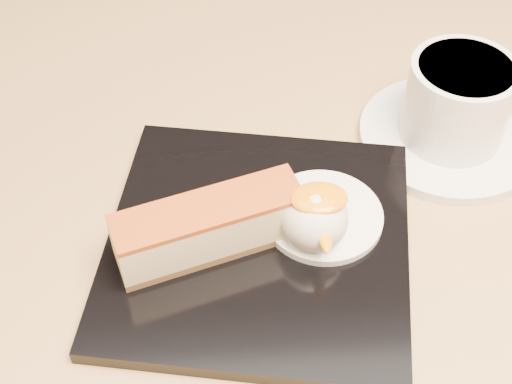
{
  "coord_description": "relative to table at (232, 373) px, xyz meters",
  "views": [
    {
      "loc": [
        0.0,
        -0.31,
        1.14
      ],
      "look_at": [
        0.02,
        0.04,
        0.76
      ],
      "focal_mm": 50.0,
      "sensor_mm": 36.0,
      "label": 1
    }
  ],
  "objects": [
    {
      "name": "mint_sprig",
      "position": [
        0.05,
        0.06,
        0.17
      ],
      "size": [
        0.03,
        0.02,
        0.0
      ],
      "color": "#297F3A",
      "rests_on": "cream_smear"
    },
    {
      "name": "cheesecake",
      "position": [
        -0.01,
        0.01,
        0.19
      ],
      "size": [
        0.14,
        0.07,
        0.04
      ],
      "rotation": [
        0.0,
        0.0,
        0.3
      ],
      "color": "brown",
      "rests_on": "dessert_plate"
    },
    {
      "name": "ice_cream_scoop",
      "position": [
        0.06,
        0.01,
        0.19
      ],
      "size": [
        0.05,
        0.05,
        0.05
      ],
      "primitive_type": "sphere",
      "color": "white",
      "rests_on": "cream_smear"
    },
    {
      "name": "coffee_cup",
      "position": [
        0.2,
        0.12,
        0.2
      ],
      "size": [
        0.11,
        0.09,
        0.07
      ],
      "rotation": [
        0.0,
        0.0,
        0.29
      ],
      "color": "white",
      "rests_on": "saucer"
    },
    {
      "name": "table",
      "position": [
        0.0,
        0.0,
        0.0
      ],
      "size": [
        0.8,
        0.8,
        0.72
      ],
      "color": "black",
      "rests_on": "ground"
    },
    {
      "name": "cream_smear",
      "position": [
        0.07,
        0.03,
        0.17
      ],
      "size": [
        0.09,
        0.09,
        0.01
      ],
      "primitive_type": "cylinder",
      "color": "white",
      "rests_on": "dessert_plate"
    },
    {
      "name": "dessert_plate",
      "position": [
        0.02,
        0.02,
        0.16
      ],
      "size": [
        0.26,
        0.26,
        0.01
      ],
      "primitive_type": "cube",
      "rotation": [
        0.0,
        0.0,
        -0.19
      ],
      "color": "black",
      "rests_on": "table"
    },
    {
      "name": "saucer",
      "position": [
        0.19,
        0.12,
        0.16
      ],
      "size": [
        0.15,
        0.15,
        0.01
      ],
      "primitive_type": "cylinder",
      "color": "white",
      "rests_on": "table"
    },
    {
      "name": "mango_sauce",
      "position": [
        0.07,
        0.02,
        0.21
      ],
      "size": [
        0.04,
        0.03,
        0.01
      ],
      "primitive_type": "ellipsoid",
      "color": "orange",
      "rests_on": "ice_cream_scoop"
    }
  ]
}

